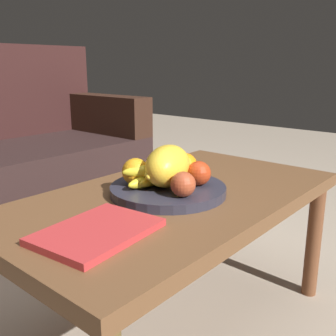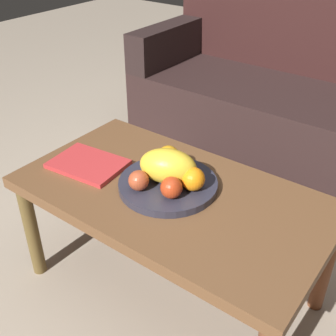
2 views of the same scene
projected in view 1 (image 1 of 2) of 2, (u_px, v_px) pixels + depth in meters
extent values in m
plane|color=tan|center=(174.00, 329.00, 1.21)|extent=(8.00, 8.00, 0.00)
cube|color=brown|center=(175.00, 199.00, 1.10)|extent=(1.01, 0.56, 0.04)
cylinder|color=brown|center=(314.00, 241.00, 1.35)|extent=(0.05, 0.05, 0.40)
cylinder|color=brown|center=(201.00, 209.00, 1.65)|extent=(0.05, 0.05, 0.40)
cube|color=black|center=(102.00, 113.00, 2.33)|extent=(0.14, 0.70, 0.22)
cylinder|color=#2B2B38|center=(168.00, 190.00, 1.08)|extent=(0.32, 0.32, 0.03)
ellipsoid|color=yellow|center=(168.00, 166.00, 1.07)|extent=(0.21, 0.17, 0.11)
sphere|color=orange|center=(184.00, 166.00, 1.14)|extent=(0.08, 0.08, 0.08)
sphere|color=orange|center=(135.00, 172.00, 1.08)|extent=(0.08, 0.08, 0.08)
sphere|color=#B43616|center=(199.00, 173.00, 1.08)|extent=(0.07, 0.07, 0.07)
sphere|color=#AA4527|center=(183.00, 184.00, 0.98)|extent=(0.06, 0.06, 0.06)
ellipsoid|color=yellow|center=(149.00, 180.00, 1.07)|extent=(0.15, 0.04, 0.03)
ellipsoid|color=gold|center=(156.00, 178.00, 1.09)|extent=(0.15, 0.05, 0.03)
ellipsoid|color=yellow|center=(150.00, 171.00, 1.06)|extent=(0.14, 0.12, 0.03)
ellipsoid|color=yellow|center=(151.00, 170.00, 1.07)|extent=(0.14, 0.12, 0.03)
cube|color=#BF3133|center=(97.00, 232.00, 0.82)|extent=(0.27, 0.21, 0.02)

